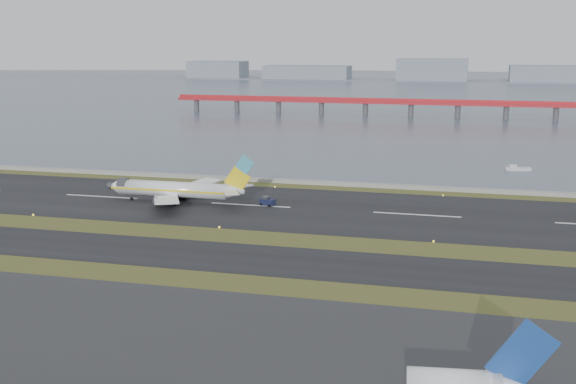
% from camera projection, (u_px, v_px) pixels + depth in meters
% --- Properties ---
extents(ground, '(1000.00, 1000.00, 0.00)m').
position_uv_depth(ground, '(207.00, 237.00, 146.85)').
color(ground, '#324017').
rests_on(ground, ground).
extents(apron_strip, '(1000.00, 50.00, 0.10)m').
position_uv_depth(apron_strip, '(59.00, 345.00, 94.67)').
color(apron_strip, '#2C2C2F').
rests_on(apron_strip, ground).
extents(taxiway_strip, '(1000.00, 18.00, 0.10)m').
position_uv_depth(taxiway_strip, '(184.00, 254.00, 135.45)').
color(taxiway_strip, black).
rests_on(taxiway_strip, ground).
extents(runway_strip, '(1000.00, 45.00, 0.10)m').
position_uv_depth(runway_strip, '(250.00, 205.00, 175.29)').
color(runway_strip, black).
rests_on(runway_strip, ground).
extents(seawall, '(1000.00, 2.50, 1.00)m').
position_uv_depth(seawall, '(282.00, 181.00, 203.65)').
color(seawall, gray).
rests_on(seawall, ground).
extents(bay_water, '(1400.00, 800.00, 1.30)m').
position_uv_depth(bay_water, '(408.00, 91.00, 583.13)').
color(bay_water, '#404C5C').
rests_on(bay_water, ground).
extents(red_pier, '(260.00, 5.00, 10.20)m').
position_uv_depth(red_pier, '(411.00, 103.00, 377.63)').
color(red_pier, '#B21E25').
rests_on(red_pier, ground).
extents(far_shoreline, '(1400.00, 80.00, 60.50)m').
position_uv_depth(far_shoreline, '(436.00, 75.00, 730.35)').
color(far_shoreline, gray).
rests_on(far_shoreline, ground).
extents(airliner, '(38.52, 32.89, 12.80)m').
position_uv_depth(airliner, '(178.00, 190.00, 176.96)').
color(airliner, white).
rests_on(airliner, ground).
extents(pushback_tug, '(4.00, 3.00, 2.28)m').
position_uv_depth(pushback_tug, '(267.00, 201.00, 174.75)').
color(pushback_tug, '#151B3A').
rests_on(pushback_tug, ground).
extents(second_airliner_tail, '(15.97, 13.16, 9.86)m').
position_uv_depth(second_airliner_tail, '(473.00, 384.00, 77.81)').
color(second_airliner_tail, white).
rests_on(second_airliner_tail, ground).
extents(workboat_near, '(8.17, 4.18, 1.90)m').
position_uv_depth(workboat_near, '(517.00, 169.00, 222.71)').
color(workboat_near, silver).
rests_on(workboat_near, ground).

